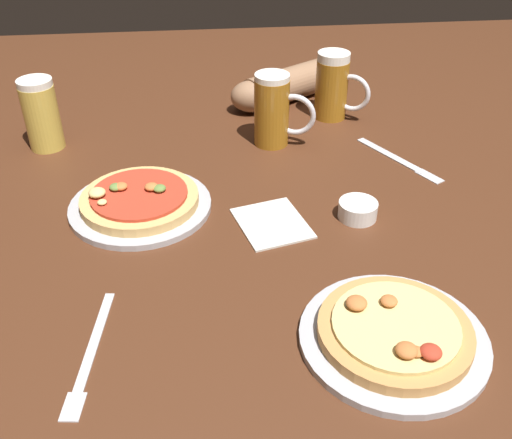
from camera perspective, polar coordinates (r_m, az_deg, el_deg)
ground_plane at (r=1.06m, az=-0.00°, el=-1.55°), size 2.40×2.40×0.03m
pizza_plate_near at (r=0.86m, az=13.23°, el=-10.73°), size 0.26×0.26×0.05m
pizza_plate_far at (r=1.12m, az=-11.21°, el=1.71°), size 0.27×0.27×0.05m
beer_mug_dark at (r=1.38m, az=-20.10°, el=9.59°), size 0.08×0.13×0.16m
beer_mug_amber at (r=1.45m, az=7.52°, el=12.66°), size 0.12×0.09×0.16m
beer_mug_pale at (r=1.30m, az=1.75°, el=10.52°), size 0.13×0.08×0.16m
ramekin_sauce at (r=1.09m, az=9.83°, el=0.92°), size 0.07×0.07×0.03m
napkin_folded at (r=1.06m, az=1.56°, el=-0.28°), size 0.15×0.16×0.01m
fork_left at (r=0.86m, az=-15.76°, el=-12.36°), size 0.05×0.23×0.01m
knife_right at (r=1.30m, az=13.66°, el=5.69°), size 0.13×0.21×0.01m
diner_arm at (r=1.53m, az=2.51°, el=12.74°), size 0.29×0.22×0.08m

